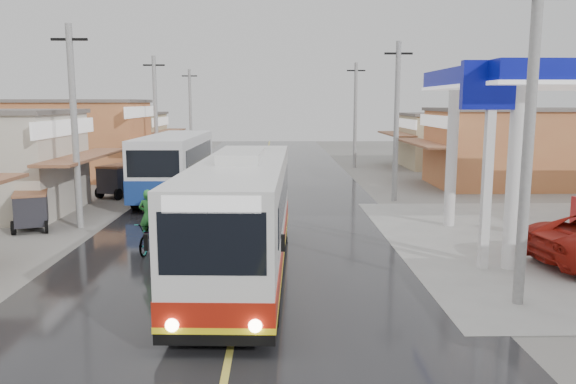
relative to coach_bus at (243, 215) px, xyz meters
name	(u,v)px	position (x,y,z in m)	size (l,w,h in m)	color
ground	(238,306)	(0.04, -2.80, -1.75)	(120.00, 120.00, 0.00)	slate
road	(258,201)	(0.04, 12.20, -1.74)	(12.00, 90.00, 0.02)	black
centre_line	(258,201)	(0.04, 12.20, -1.72)	(0.15, 90.00, 0.01)	#D8CC4C
shopfronts_left	(28,193)	(-12.96, 15.20, -1.75)	(11.00, 44.00, 5.20)	tan
utility_poles_left	(126,198)	(-6.96, 13.20, -1.75)	(1.60, 50.00, 8.00)	gray
utility_poles_right	(394,201)	(7.04, 12.20, -1.75)	(1.60, 36.00, 8.00)	gray
coach_bus	(243,215)	(0.00, 0.00, 0.00)	(3.04, 11.67, 3.62)	silver
second_bus	(175,164)	(-4.39, 13.53, 0.03)	(2.87, 9.97, 3.30)	silver
cyclist	(150,231)	(-3.27, 2.39, -1.03)	(0.94, 2.08, 2.17)	black
tricycle_near	(31,209)	(-8.71, 5.77, -0.87)	(1.91, 2.16, 1.53)	#26262D
tricycle_far	(118,179)	(-7.49, 13.73, -0.76)	(2.11, 2.60, 1.72)	#26262D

